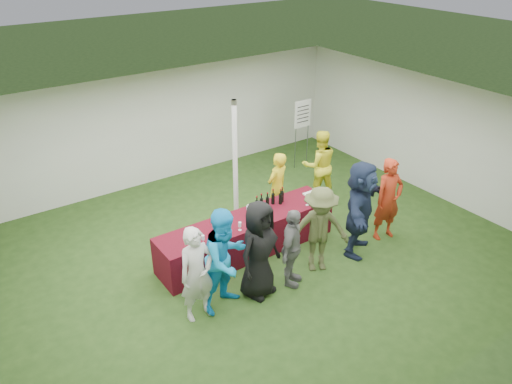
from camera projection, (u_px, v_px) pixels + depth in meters
ground at (248, 256)px, 9.58m from camera, size 60.00×60.00×0.00m
tent at (235, 164)px, 10.07m from camera, size 10.00×10.00×10.00m
serving_table at (247, 235)px, 9.54m from camera, size 3.60×0.80×0.75m
wine_bottles at (270, 200)px, 9.73m from camera, size 0.69×0.16×0.32m
wine_glasses at (235, 226)px, 8.91m from camera, size 2.66×0.10×0.16m
water_bottle at (248, 211)px, 9.41m from camera, size 0.07×0.07×0.23m
bar_towel at (310, 194)px, 10.19m from camera, size 0.25×0.18×0.03m
dump_bucket at (319, 196)px, 9.95m from camera, size 0.23×0.23×0.18m
wine_list_sign at (302, 119)px, 12.55m from camera, size 0.50×0.03×1.80m
staff_pourer at (277, 187)px, 10.42m from camera, size 0.65×0.51×1.55m
staff_back at (319, 165)px, 11.29m from camera, size 0.98×0.89×1.65m
customer_0 at (197, 274)px, 7.74m from camera, size 0.61×0.41×1.64m
customer_1 at (226, 259)px, 7.95m from camera, size 1.01×0.86×1.80m
customer_2 at (259, 250)px, 8.22m from camera, size 0.98×0.77×1.76m
customer_3 at (292, 248)px, 8.51m from camera, size 0.91×0.80×1.48m
customer_4 at (320, 230)px, 8.86m from camera, size 1.24×1.02×1.66m
customer_5 at (360, 208)px, 9.30m from camera, size 1.77×1.45×1.89m
customer_6 at (388, 199)px, 9.80m from camera, size 0.68×0.50×1.71m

